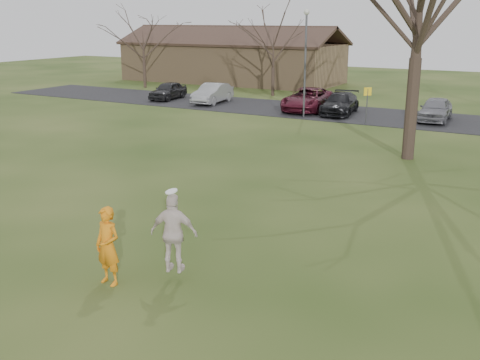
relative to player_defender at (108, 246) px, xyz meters
The scene contains 12 objects.
ground 1.34m from the player_defender, 14.42° to the left, with size 120.00×120.00×0.00m, color #1E380F.
parking_strip 25.28m from the player_defender, 87.81° to the left, with size 62.00×6.50×0.04m, color black.
player_defender is the anchor object (origin of this frame).
car_0 30.07m from the player_defender, 123.79° to the left, with size 1.50×3.72×1.27m, color black.
car_1 28.07m from the player_defender, 117.28° to the left, with size 1.44×4.13×1.36m, color gray.
car_2 25.84m from the player_defender, 102.99° to the left, with size 2.37×5.13×1.43m, color #4E1221.
car_3 25.11m from the player_defender, 98.07° to the left, with size 1.80×4.44×1.29m, color black.
car_4 25.25m from the player_defender, 85.14° to the left, with size 1.59×3.95×1.34m, color slate.
catching_play 1.49m from the player_defender, 34.28° to the left, with size 1.16×0.75×1.97m.
building 42.74m from the player_defender, 116.46° to the left, with size 20.60×8.50×5.14m.
lamp_post 23.50m from the player_defender, 102.48° to the left, with size 0.34×0.34×6.27m.
sign_yellow 22.28m from the player_defender, 92.66° to the left, with size 0.35×0.35×2.08m.
Camera 1 is at (7.30, -8.99, 5.74)m, focal length 42.55 mm.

